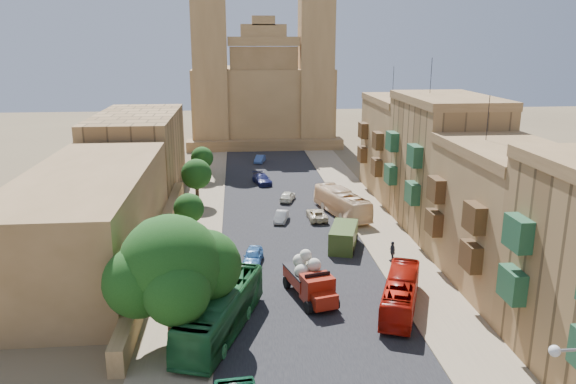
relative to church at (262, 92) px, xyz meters
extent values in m
plane|color=brown|center=(0.00, -78.61, -9.52)|extent=(260.00, 260.00, 0.00)
cube|color=black|center=(0.00, -48.61, -9.51)|extent=(14.00, 140.00, 0.01)
cube|color=#867358|center=(9.50, -48.61, -9.51)|extent=(5.00, 140.00, 0.01)
cube|color=#867358|center=(-9.50, -48.61, -9.51)|extent=(5.00, 140.00, 0.01)
cube|color=#867358|center=(7.00, -48.61, -9.46)|extent=(0.25, 140.00, 0.12)
cube|color=#867358|center=(-7.00, -48.61, -9.46)|extent=(0.25, 140.00, 0.12)
cube|color=#1F4F31|center=(11.55, -77.69, -4.96)|extent=(0.90, 2.20, 2.00)
cube|color=#1F4F31|center=(11.55, -77.69, -1.60)|extent=(0.90, 2.20, 2.00)
cube|color=olive|center=(16.00, -67.61, -4.27)|extent=(8.00, 14.00, 10.50)
cube|color=brown|center=(16.00, -67.61, 1.38)|extent=(8.20, 14.00, 0.80)
cylinder|color=black|center=(15.00, -64.81, 3.58)|extent=(0.06, 0.06, 3.60)
cube|color=#462E17|center=(11.55, -71.53, -5.53)|extent=(0.90, 2.20, 2.00)
cube|color=#462E17|center=(11.55, -63.69, -5.53)|extent=(0.90, 2.20, 2.00)
cube|color=#462E17|center=(11.55, -71.53, -2.59)|extent=(0.90, 2.20, 2.00)
cube|color=#462E17|center=(11.55, -63.69, -2.59)|extent=(0.90, 2.20, 2.00)
cube|color=#997345|center=(16.00, -53.61, -3.02)|extent=(8.00, 14.00, 13.00)
cube|color=brown|center=(16.00, -53.61, 3.88)|extent=(8.20, 14.00, 0.80)
cylinder|color=black|center=(15.00, -50.81, 6.08)|extent=(0.06, 0.06, 3.60)
cube|color=#1F4F31|center=(11.55, -57.53, -4.58)|extent=(0.90, 2.20, 2.00)
cube|color=#1F4F31|center=(11.55, -49.69, -4.58)|extent=(0.90, 2.20, 2.00)
cube|color=#1F4F31|center=(11.55, -57.53, -0.94)|extent=(0.90, 2.20, 2.00)
cube|color=#1F4F31|center=(11.55, -49.69, -0.94)|extent=(0.90, 2.20, 2.00)
cube|color=olive|center=(16.00, -39.61, -3.77)|extent=(8.00, 14.00, 11.50)
cube|color=brown|center=(16.00, -39.61, 2.38)|extent=(8.20, 14.00, 0.80)
cylinder|color=black|center=(15.00, -36.81, 4.58)|extent=(0.06, 0.06, 3.60)
cube|color=#462E17|center=(11.55, -43.53, -5.15)|extent=(0.90, 2.20, 2.00)
cube|color=#462E17|center=(11.55, -35.69, -5.15)|extent=(0.90, 2.20, 2.00)
cube|color=#462E17|center=(11.55, -43.53, -1.93)|extent=(0.90, 2.20, 2.00)
cube|color=#462E17|center=(11.55, -35.69, -1.93)|extent=(0.90, 2.20, 2.00)
cube|color=olive|center=(-12.50, -58.61, -8.62)|extent=(1.00, 40.00, 1.80)
cube|color=brown|center=(-18.00, -60.61, -5.32)|extent=(10.00, 28.00, 8.40)
cube|color=#997345|center=(-18.00, -34.61, -4.52)|extent=(10.00, 22.00, 10.00)
cube|color=olive|center=(0.00, 2.39, -2.52)|extent=(26.00, 20.00, 14.00)
cube|color=brown|center=(0.00, -8.11, -8.62)|extent=(28.00, 4.00, 1.80)
cube|color=brown|center=(0.00, -6.41, 0.48)|extent=(12.00, 2.00, 16.00)
cube|color=olive|center=(0.00, -6.41, 9.38)|extent=(12.60, 2.40, 1.60)
cube|color=olive|center=(0.00, -6.41, 11.08)|extent=(8.00, 2.00, 2.40)
cube|color=olive|center=(0.00, -6.41, 12.88)|extent=(4.00, 2.00, 1.60)
cube|color=olive|center=(-9.50, -5.11, 4.98)|extent=(6.00, 6.00, 29.00)
cube|color=olive|center=(9.50, -5.11, 4.98)|extent=(6.00, 6.00, 29.00)
cylinder|color=#37271B|center=(-9.50, -74.61, -7.87)|extent=(0.86, 0.86, 3.28)
sphere|color=#10360E|center=(-9.50, -74.61, -4.16)|extent=(6.57, 6.57, 6.57)
sphere|color=#10360E|center=(-7.43, -73.58, -4.68)|extent=(4.84, 4.84, 4.84)
sphere|color=#10360E|center=(-11.40, -75.39, -4.85)|extent=(4.49, 4.49, 4.49)
sphere|color=#10360E|center=(-8.98, -76.69, -5.02)|extent=(4.15, 4.15, 4.15)
sphere|color=#10360E|center=(-10.45, -72.71, -3.47)|extent=(3.80, 3.80, 3.80)
cylinder|color=#37271B|center=(-10.00, -66.61, -8.28)|extent=(0.44, 0.44, 2.47)
sphere|color=#10360E|center=(-10.00, -66.61, -5.79)|extent=(3.59, 3.59, 3.59)
cylinder|color=#37271B|center=(-10.00, -54.61, -8.48)|extent=(0.44, 0.44, 2.07)
sphere|color=#10360E|center=(-10.00, -54.61, -6.40)|extent=(3.01, 3.01, 3.01)
cylinder|color=#37271B|center=(-10.00, -42.61, -8.27)|extent=(0.44, 0.44, 2.50)
sphere|color=#10360E|center=(-10.00, -42.61, -5.75)|extent=(3.63, 3.63, 3.63)
cylinder|color=#37271B|center=(-10.00, -30.61, -8.44)|extent=(0.44, 0.44, 2.15)
sphere|color=#10360E|center=(-10.00, -30.61, -6.27)|extent=(3.13, 3.13, 3.13)
sphere|color=white|center=(6.40, -90.61, -1.52)|extent=(0.44, 0.44, 0.44)
cube|color=maroon|center=(-0.10, -68.02, -8.20)|extent=(3.20, 4.25, 0.95)
cube|color=black|center=(-0.10, -68.02, -7.68)|extent=(3.27, 4.31, 0.13)
cube|color=maroon|center=(0.51, -70.36, -8.10)|extent=(2.59, 2.29, 1.89)
cube|color=maroon|center=(0.84, -71.58, -8.52)|extent=(2.05, 1.68, 1.05)
cube|color=black|center=(0.51, -70.36, -7.36)|extent=(1.96, 0.61, 0.95)
cylinder|color=black|center=(-0.26, -71.54, -9.04)|extent=(0.60, 1.01, 0.95)
cylinder|color=black|center=(1.77, -71.00, -9.04)|extent=(0.60, 1.01, 0.95)
cylinder|color=black|center=(-1.44, -67.07, -9.04)|extent=(0.60, 1.01, 0.95)
cylinder|color=black|center=(0.59, -66.53, -9.04)|extent=(0.60, 1.01, 0.95)
sphere|color=beige|center=(-0.45, -68.76, -7.41)|extent=(1.16, 1.16, 1.16)
sphere|color=beige|center=(0.48, -68.19, -7.41)|extent=(1.16, 1.16, 1.16)
sphere|color=beige|center=(-0.27, -67.41, -7.41)|extent=(1.16, 1.16, 1.16)
sphere|color=beige|center=(-0.54, -68.02, -6.84)|extent=(1.05, 1.05, 1.05)
sphere|color=beige|center=(0.49, -68.84, -6.89)|extent=(1.05, 1.05, 1.05)
sphere|color=beige|center=(-0.08, -68.12, -6.36)|extent=(0.95, 0.95, 0.95)
cube|color=#374C1C|center=(4.74, -58.61, -8.45)|extent=(3.68, 5.61, 2.14)
cylinder|color=black|center=(3.24, -60.03, -9.09)|extent=(0.58, 0.92, 0.85)
cylinder|color=black|center=(5.17, -60.63, -9.09)|extent=(0.58, 0.92, 0.85)
cylinder|color=black|center=(4.30, -56.60, -9.09)|extent=(0.58, 0.92, 0.85)
cylinder|color=black|center=(6.24, -57.20, -9.09)|extent=(0.58, 0.92, 0.85)
imported|color=#236633|center=(-6.50, -73.71, -7.93)|extent=(6.14, 11.63, 3.17)
imported|color=#AD1409|center=(6.50, -71.51, -8.24)|extent=(5.30, 9.29, 2.54)
imported|color=beige|center=(6.50, -48.33, -8.10)|extent=(5.14, 10.43, 2.83)
imported|color=#3168AA|center=(-3.95, -61.66, -8.84)|extent=(2.16, 4.13, 1.34)
imported|color=beige|center=(-0.50, -50.09, -8.95)|extent=(1.99, 3.62, 1.13)
imported|color=beige|center=(3.45, -49.78, -8.93)|extent=(2.06, 4.28, 1.18)
imported|color=navy|center=(-1.79, -33.36, -8.83)|extent=(2.90, 5.01, 1.37)
imported|color=silver|center=(0.91, -42.09, -8.90)|extent=(2.48, 3.88, 1.23)
imported|color=#3C599A|center=(-1.48, -19.53, -8.92)|extent=(2.09, 3.82, 1.19)
imported|color=#29262E|center=(7.66, -66.24, -8.53)|extent=(0.82, 0.65, 1.97)
imported|color=#32323A|center=(8.42, -62.40, -8.57)|extent=(0.55, 1.14, 1.88)
camera|label=1|loc=(-5.17, -108.13, 9.63)|focal=35.00mm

